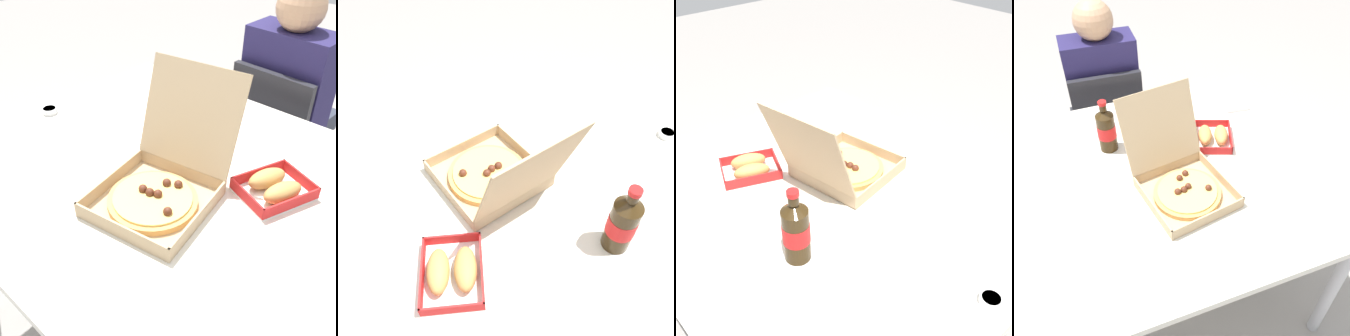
% 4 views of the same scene
% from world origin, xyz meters
% --- Properties ---
extents(ground_plane, '(10.00, 10.00, 0.00)m').
position_xyz_m(ground_plane, '(0.00, 0.00, 0.00)').
color(ground_plane, gray).
extents(dining_table, '(1.27, 1.10, 0.75)m').
position_xyz_m(dining_table, '(0.00, 0.00, 0.68)').
color(dining_table, silver).
rests_on(dining_table, ground_plane).
extents(chair, '(0.42, 0.42, 0.83)m').
position_xyz_m(chair, '(-0.05, 0.79, 0.48)').
color(chair, '#232328').
rests_on(chair, ground_plane).
extents(diner_person, '(0.37, 0.41, 1.15)m').
position_xyz_m(diner_person, '(-0.05, 0.84, 0.69)').
color(diner_person, '#333847').
rests_on(diner_person, ground_plane).
extents(pizza_box_open, '(0.35, 0.43, 0.32)m').
position_xyz_m(pizza_box_open, '(0.06, -0.11, 0.80)').
color(pizza_box_open, tan).
rests_on(pizza_box_open, dining_table).
extents(bread_side_box, '(0.21, 0.23, 0.06)m').
position_xyz_m(bread_side_box, '(0.28, 0.11, 0.78)').
color(bread_side_box, white).
rests_on(bread_side_box, dining_table).
extents(cola_bottle, '(0.07, 0.07, 0.22)m').
position_xyz_m(cola_bottle, '(-0.14, 0.22, 0.84)').
color(cola_bottle, '#33230F').
rests_on(cola_bottle, dining_table).
extents(paper_menu, '(0.21, 0.15, 0.00)m').
position_xyz_m(paper_menu, '(-0.28, 0.09, 0.75)').
color(paper_menu, white).
rests_on(paper_menu, dining_table).
extents(napkin_pile, '(0.12, 0.12, 0.02)m').
position_xyz_m(napkin_pile, '(0.48, 0.32, 0.76)').
color(napkin_pile, white).
rests_on(napkin_pile, dining_table).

